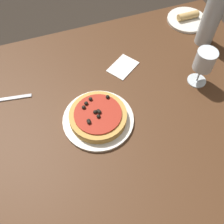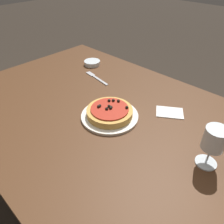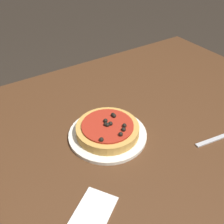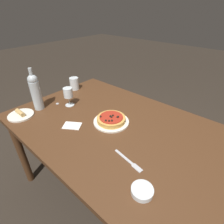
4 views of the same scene
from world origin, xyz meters
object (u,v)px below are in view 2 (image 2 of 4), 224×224
object	(u,v)px
pizza	(110,112)
fork	(96,77)
dining_table	(105,126)
wine_glass	(214,140)
side_bowl	(92,63)
dinner_plate	(110,116)

from	to	relation	value
pizza	fork	bearing A→B (deg)	-33.34
dining_table	wine_glass	distance (m)	0.50
wine_glass	side_bowl	world-z (taller)	wine_glass
dinner_plate	dining_table	bearing A→B (deg)	-7.27
dinner_plate	side_bowl	size ratio (longest dim) A/B	2.47
fork	pizza	bearing A→B (deg)	155.48
dining_table	fork	xyz separation A→B (m)	(0.28, -0.21, 0.08)
side_bowl	fork	world-z (taller)	side_bowl
dining_table	pizza	distance (m)	0.12
wine_glass	side_bowl	distance (m)	0.94
dining_table	side_bowl	distance (m)	0.54
dinner_plate	wine_glass	bearing A→B (deg)	-174.04
pizza	side_bowl	xyz separation A→B (m)	(0.47, -0.32, -0.02)
wine_glass	fork	size ratio (longest dim) A/B	0.78
pizza	side_bowl	world-z (taller)	pizza
pizza	wine_glass	bearing A→B (deg)	-174.08
side_bowl	fork	xyz separation A→B (m)	(-0.15, 0.11, -0.01)
dining_table	dinner_plate	size ratio (longest dim) A/B	6.05
pizza	dining_table	bearing A→B (deg)	-6.91
pizza	dinner_plate	bearing A→B (deg)	124.52
wine_glass	fork	bearing A→B (deg)	-12.55
side_bowl	dining_table	bearing A→B (deg)	143.96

